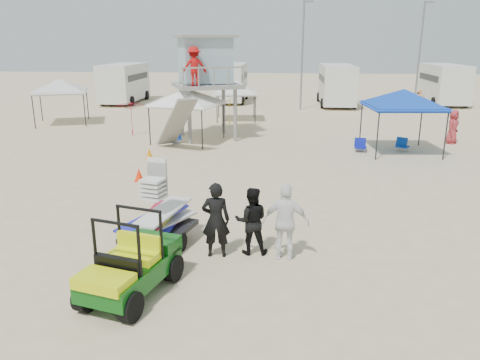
# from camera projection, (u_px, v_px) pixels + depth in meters

# --- Properties ---
(ground) EXTENTS (140.00, 140.00, 0.00)m
(ground) POSITION_uv_depth(u_px,v_px,m) (207.00, 269.00, 10.94)
(ground) COLOR beige
(ground) RESTS_ON ground
(utility_cart) EXTENTS (1.72, 2.55, 1.77)m
(utility_cart) POSITION_uv_depth(u_px,v_px,m) (129.00, 259.00, 9.59)
(utility_cart) COLOR #0C4D10
(utility_cart) RESTS_ON ground
(surf_trailer) EXTENTS (1.76, 2.55, 2.07)m
(surf_trailer) POSITION_uv_depth(u_px,v_px,m) (158.00, 217.00, 11.81)
(surf_trailer) COLOR black
(surf_trailer) RESTS_ON ground
(man_left) EXTENTS (0.73, 0.51, 1.89)m
(man_left) POSITION_uv_depth(u_px,v_px,m) (216.00, 220.00, 11.36)
(man_left) COLOR black
(man_left) RESTS_ON ground
(man_mid) EXTENTS (0.88, 0.71, 1.72)m
(man_mid) POSITION_uv_depth(u_px,v_px,m) (251.00, 221.00, 11.55)
(man_mid) COLOR black
(man_mid) RESTS_ON ground
(man_right) EXTENTS (1.16, 0.59, 1.90)m
(man_right) POSITION_uv_depth(u_px,v_px,m) (286.00, 222.00, 11.21)
(man_right) COLOR white
(man_right) RESTS_ON ground
(lifeguard_tower) EXTENTS (4.30, 4.30, 5.30)m
(lifeguard_tower) POSITION_uv_depth(u_px,v_px,m) (205.00, 64.00, 24.71)
(lifeguard_tower) COLOR gray
(lifeguard_tower) RESTS_ON ground
(canopy_blue) EXTENTS (3.45, 3.45, 3.40)m
(canopy_blue) POSITION_uv_depth(u_px,v_px,m) (404.00, 92.00, 21.65)
(canopy_blue) COLOR black
(canopy_blue) RESTS_ON ground
(canopy_white_a) EXTENTS (3.72, 3.72, 3.18)m
(canopy_white_a) POSITION_uv_depth(u_px,v_px,m) (187.00, 91.00, 24.09)
(canopy_white_a) COLOR black
(canopy_white_a) RESTS_ON ground
(canopy_white_b) EXTENTS (3.96, 3.96, 3.25)m
(canopy_white_b) POSITION_uv_depth(u_px,v_px,m) (59.00, 81.00, 29.42)
(canopy_white_b) COLOR black
(canopy_white_b) RESTS_ON ground
(canopy_white_c) EXTENTS (2.85, 2.85, 3.01)m
(canopy_white_c) POSITION_uv_depth(u_px,v_px,m) (236.00, 83.00, 30.79)
(canopy_white_c) COLOR black
(canopy_white_c) RESTS_ON ground
(umbrella_a) EXTENTS (2.53, 2.56, 1.91)m
(umbrella_a) POSITION_uv_depth(u_px,v_px,m) (132.00, 119.00, 26.14)
(umbrella_a) COLOR red
(umbrella_a) RESTS_ON ground
(umbrella_b) EXTENTS (2.36, 2.38, 1.72)m
(umbrella_b) POSITION_uv_depth(u_px,v_px,m) (230.00, 112.00, 29.29)
(umbrella_b) COLOR yellow
(umbrella_b) RESTS_ON ground
(cone_near) EXTENTS (0.34, 0.34, 0.50)m
(cone_near) POSITION_uv_depth(u_px,v_px,m) (139.00, 175.00, 17.77)
(cone_near) COLOR #FA2A07
(cone_near) RESTS_ON ground
(cone_far) EXTENTS (0.34, 0.34, 0.50)m
(cone_far) POSITION_uv_depth(u_px,v_px,m) (149.00, 153.00, 21.11)
(cone_far) COLOR orange
(cone_far) RESTS_ON ground
(beach_chair_a) EXTENTS (0.73, 0.84, 0.64)m
(beach_chair_a) POSITION_uv_depth(u_px,v_px,m) (176.00, 137.00, 24.40)
(beach_chair_a) COLOR #103DB4
(beach_chair_a) RESTS_ON ground
(beach_chair_b) EXTENTS (0.64, 0.70, 0.64)m
(beach_chair_b) POSITION_uv_depth(u_px,v_px,m) (360.00, 145.00, 22.52)
(beach_chair_b) COLOR #0D1792
(beach_chair_b) RESTS_ON ground
(beach_chair_c) EXTENTS (0.73, 0.83, 0.64)m
(beach_chair_c) POSITION_uv_depth(u_px,v_px,m) (402.00, 144.00, 22.68)
(beach_chair_c) COLOR #0D3993
(beach_chair_c) RESTS_ON ground
(rv_far_left) EXTENTS (2.64, 6.80, 3.25)m
(rv_far_left) POSITION_uv_depth(u_px,v_px,m) (124.00, 81.00, 40.11)
(rv_far_left) COLOR silver
(rv_far_left) RESTS_ON ground
(rv_mid_left) EXTENTS (2.65, 6.50, 3.25)m
(rv_mid_left) POSITION_uv_depth(u_px,v_px,m) (230.00, 81.00, 40.75)
(rv_mid_left) COLOR silver
(rv_mid_left) RESTS_ON ground
(rv_mid_right) EXTENTS (2.64, 7.00, 3.25)m
(rv_mid_right) POSITION_uv_depth(u_px,v_px,m) (337.00, 83.00, 38.52)
(rv_mid_right) COLOR silver
(rv_mid_right) RESTS_ON ground
(rv_far_right) EXTENTS (2.64, 6.60, 3.25)m
(rv_far_right) POSITION_uv_depth(u_px,v_px,m) (443.00, 82.00, 39.16)
(rv_far_right) COLOR silver
(rv_far_right) RESTS_ON ground
(light_pole_left) EXTENTS (0.14, 0.14, 8.00)m
(light_pole_left) POSITION_uv_depth(u_px,v_px,m) (302.00, 56.00, 35.30)
(light_pole_left) COLOR slate
(light_pole_left) RESTS_ON ground
(light_pole_right) EXTENTS (0.14, 0.14, 8.00)m
(light_pole_right) POSITION_uv_depth(u_px,v_px,m) (419.00, 56.00, 35.94)
(light_pole_right) COLOR slate
(light_pole_right) RESTS_ON ground
(distant_beachgoers) EXTENTS (2.18, 12.14, 1.76)m
(distant_beachgoers) POSITION_uv_depth(u_px,v_px,m) (439.00, 116.00, 27.60)
(distant_beachgoers) COLOR #A93036
(distant_beachgoers) RESTS_ON ground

